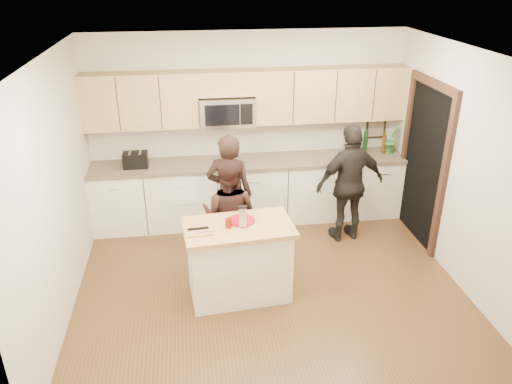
{
  "coord_description": "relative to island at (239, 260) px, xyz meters",
  "views": [
    {
      "loc": [
        -0.85,
        -4.92,
        3.53
      ],
      "look_at": [
        -0.11,
        0.35,
        1.06
      ],
      "focal_mm": 35.0,
      "sensor_mm": 36.0,
      "label": 1
    }
  ],
  "objects": [
    {
      "name": "floor",
      "position": [
        0.37,
        0.14,
        -0.45
      ],
      "size": [
        4.5,
        4.5,
        0.0
      ],
      "primitive_type": "plane",
      "color": "#51371B",
      "rests_on": "ground"
    },
    {
      "name": "room_shell",
      "position": [
        0.37,
        0.14,
        1.28
      ],
      "size": [
        4.52,
        4.02,
        2.71
      ],
      "color": "#BEB3A2",
      "rests_on": "ground"
    },
    {
      "name": "back_cabinetry",
      "position": [
        0.37,
        1.83,
        0.02
      ],
      "size": [
        4.5,
        0.66,
        0.94
      ],
      "color": "silver",
      "rests_on": "ground"
    },
    {
      "name": "upper_cabinetry",
      "position": [
        0.41,
        1.97,
        1.39
      ],
      "size": [
        4.5,
        0.33,
        0.75
      ],
      "color": "tan",
      "rests_on": "ground"
    },
    {
      "name": "microwave",
      "position": [
        0.06,
        1.93,
        1.2
      ],
      "size": [
        0.76,
        0.41,
        0.4
      ],
      "color": "silver",
      "rests_on": "ground"
    },
    {
      "name": "doorway",
      "position": [
        2.6,
        1.04,
        0.7
      ],
      "size": [
        0.06,
        1.25,
        2.2
      ],
      "color": "black",
      "rests_on": "ground"
    },
    {
      "name": "framed_picture",
      "position": [
        2.32,
        2.12,
        0.83
      ],
      "size": [
        0.3,
        0.03,
        0.38
      ],
      "color": "black",
      "rests_on": "ground"
    },
    {
      "name": "dish_towel",
      "position": [
        -0.58,
        1.64,
        0.35
      ],
      "size": [
        0.34,
        0.6,
        0.48
      ],
      "color": "white",
      "rests_on": "ground"
    },
    {
      "name": "island",
      "position": [
        0.0,
        0.0,
        0.0
      ],
      "size": [
        1.25,
        0.8,
        0.9
      ],
      "rotation": [
        0.0,
        0.0,
        0.08
      ],
      "color": "silver",
      "rests_on": "ground"
    },
    {
      "name": "red_plate",
      "position": [
        0.05,
        0.1,
        0.45
      ],
      "size": [
        0.3,
        0.3,
        0.02
      ],
      "primitive_type": "cylinder",
      "color": "maroon",
      "rests_on": "island"
    },
    {
      "name": "box_grater",
      "position": [
        0.04,
        -0.05,
        0.58
      ],
      "size": [
        0.09,
        0.05,
        0.24
      ],
      "color": "silver",
      "rests_on": "red_plate"
    },
    {
      "name": "drink_glass",
      "position": [
        -0.11,
        -0.02,
        0.5
      ],
      "size": [
        0.07,
        0.07,
        0.1
      ],
      "primitive_type": "cylinder",
      "color": "maroon",
      "rests_on": "island"
    },
    {
      "name": "cutting_board",
      "position": [
        -0.44,
        -0.1,
        0.46
      ],
      "size": [
        0.3,
        0.22,
        0.02
      ],
      "primitive_type": "cube",
      "rotation": [
        0.0,
        0.0,
        0.08
      ],
      "color": "tan",
      "rests_on": "island"
    },
    {
      "name": "tongs",
      "position": [
        -0.44,
        -0.06,
        0.48
      ],
      "size": [
        0.23,
        0.05,
        0.02
      ],
      "primitive_type": "cube",
      "rotation": [
        0.0,
        0.0,
        0.08
      ],
      "color": "black",
      "rests_on": "cutting_board"
    },
    {
      "name": "knife",
      "position": [
        -0.38,
        -0.14,
        0.47
      ],
      "size": [
        0.19,
        0.04,
        0.01
      ],
      "primitive_type": "cube",
      "rotation": [
        0.0,
        0.0,
        0.08
      ],
      "color": "silver",
      "rests_on": "cutting_board"
    },
    {
      "name": "toaster",
      "position": [
        -1.23,
        1.81,
        0.59
      ],
      "size": [
        0.33,
        0.22,
        0.21
      ],
      "color": "black",
      "rests_on": "back_cabinetry"
    },
    {
      "name": "bottle_cluster",
      "position": [
        2.02,
        1.83,
        0.67
      ],
      "size": [
        0.59,
        0.24,
        0.41
      ],
      "color": "black",
      "rests_on": "back_cabinetry"
    },
    {
      "name": "orchid",
      "position": [
        2.47,
        1.86,
        0.69
      ],
      "size": [
        0.29,
        0.27,
        0.41
      ],
      "primitive_type": "imported",
      "rotation": [
        0.0,
        0.0,
        0.55
      ],
      "color": "#367D32",
      "rests_on": "back_cabinetry"
    },
    {
      "name": "woman_left",
      "position": [
        -0.01,
        1.0,
        0.36
      ],
      "size": [
        0.67,
        0.53,
        1.62
      ],
      "primitive_type": "imported",
      "rotation": [
        0.0,
        0.0,
        2.87
      ],
      "color": "black",
      "rests_on": "ground"
    },
    {
      "name": "woman_center",
      "position": [
        -0.05,
        0.59,
        0.27
      ],
      "size": [
        0.87,
        0.79,
        1.45
      ],
      "primitive_type": "imported",
      "rotation": [
        0.0,
        0.0,
        2.72
      ],
      "color": "black",
      "rests_on": "ground"
    },
    {
      "name": "woman_right",
      "position": [
        1.62,
        1.09,
        0.37
      ],
      "size": [
        1.02,
        0.56,
        1.64
      ],
      "primitive_type": "imported",
      "rotation": [
        0.0,
        0.0,
        3.31
      ],
      "color": "black",
      "rests_on": "ground"
    }
  ]
}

